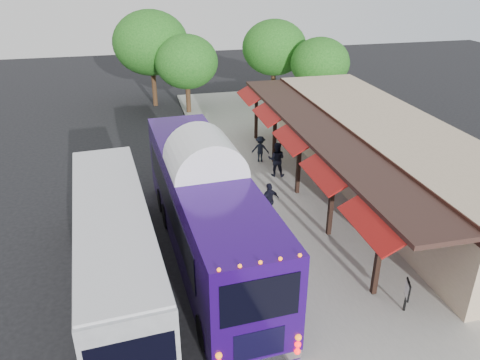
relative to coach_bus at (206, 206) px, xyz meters
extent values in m
plane|color=black|center=(1.45, -0.05, -2.22)|extent=(90.00, 90.00, 0.00)
cube|color=#9E9B93|center=(6.45, 3.95, -2.15)|extent=(10.00, 40.00, 0.15)
cube|color=gray|center=(1.50, 3.95, -2.15)|extent=(0.20, 40.00, 0.16)
cube|color=tan|center=(9.95, 3.95, -0.42)|extent=(5.00, 20.00, 3.60)
cube|color=black|center=(7.43, 3.95, 1.08)|extent=(0.06, 20.00, 0.60)
cube|color=#331E19|center=(6.35, 3.95, 1.18)|extent=(2.60, 20.00, 0.18)
cube|color=black|center=(5.23, -4.05, -0.42)|extent=(0.18, 0.18, 3.16)
cube|color=maroon|center=(4.80, -4.05, 0.93)|extent=(1.00, 3.20, 0.57)
cube|color=black|center=(5.23, -0.05, -0.42)|extent=(0.18, 0.18, 3.16)
cube|color=maroon|center=(4.80, -0.05, 0.93)|extent=(1.00, 3.20, 0.57)
cube|color=black|center=(5.23, 3.95, -0.42)|extent=(0.18, 0.18, 3.16)
cube|color=maroon|center=(4.80, 3.95, 0.93)|extent=(1.00, 3.20, 0.57)
cube|color=black|center=(5.23, 7.95, -0.42)|extent=(0.18, 0.18, 3.16)
cube|color=maroon|center=(4.80, 7.95, 0.93)|extent=(1.00, 3.20, 0.57)
cube|color=black|center=(5.23, 11.95, -0.42)|extent=(0.18, 0.18, 3.16)
cube|color=maroon|center=(4.80, 11.95, 0.93)|extent=(1.00, 3.20, 0.57)
sphere|color=#176183|center=(5.65, -2.05, 0.66)|extent=(0.26, 0.26, 0.26)
sphere|color=#176183|center=(5.65, 2.95, 0.66)|extent=(0.26, 0.26, 0.26)
sphere|color=#176183|center=(5.65, 7.95, 0.66)|extent=(0.26, 0.26, 0.26)
cube|color=#290866|center=(0.00, 0.01, -0.05)|extent=(3.52, 12.99, 3.37)
cube|color=#290866|center=(0.00, 0.01, -1.90)|extent=(3.45, 12.86, 0.37)
ellipsoid|color=white|center=(0.00, 0.01, 1.61)|extent=(3.50, 12.74, 0.60)
cube|color=black|center=(0.00, -6.42, 0.51)|extent=(2.24, 0.17, 1.39)
sphere|color=#FF0C0C|center=(1.17, -6.44, -1.49)|extent=(0.19, 0.19, 0.19)
cylinder|color=black|center=(-1.24, -4.87, -1.66)|extent=(0.39, 1.13, 1.11)
cylinder|color=black|center=(1.24, -4.87, -1.66)|extent=(0.39, 1.13, 1.11)
cylinder|color=black|center=(-1.24, 4.13, -1.66)|extent=(0.39, 1.13, 1.11)
cylinder|color=black|center=(1.24, 4.13, -1.66)|extent=(0.39, 1.13, 1.11)
cube|color=gray|center=(-3.51, -0.97, -0.54)|extent=(3.43, 11.71, 2.66)
cube|color=black|center=(-4.77, -0.97, -0.31)|extent=(0.82, 9.79, 1.00)
cube|color=black|center=(-2.24, -0.97, -0.31)|extent=(0.82, 9.79, 1.00)
cube|color=silver|center=(-3.51, -0.97, 0.83)|extent=(3.37, 11.48, 0.10)
cylinder|color=black|center=(-4.66, -5.02, -1.74)|extent=(0.36, 0.98, 0.96)
cylinder|color=black|center=(-2.35, -5.02, -1.74)|extent=(0.36, 0.98, 0.96)
cylinder|color=black|center=(-4.66, 2.49, -1.74)|extent=(0.36, 0.98, 0.96)
cylinder|color=black|center=(-2.35, 2.49, -1.74)|extent=(0.36, 0.98, 0.96)
imported|color=black|center=(2.10, 0.85, -1.27)|extent=(0.66, 0.50, 1.61)
imported|color=black|center=(4.85, 6.28, -1.12)|extent=(1.13, 1.01, 1.91)
imported|color=black|center=(3.20, 2.05, -1.22)|extent=(1.07, 0.69, 1.69)
imported|color=black|center=(4.53, 8.36, -1.30)|extent=(1.13, 0.87, 1.54)
cube|color=black|center=(5.85, -5.05, -1.48)|extent=(0.08, 0.08, 1.19)
cube|color=black|center=(5.85, -5.05, -1.21)|extent=(0.23, 0.52, 0.65)
cube|color=white|center=(5.82, -5.05, -1.21)|extent=(0.16, 0.43, 0.54)
cylinder|color=#382314|center=(1.76, 18.92, -0.88)|extent=(0.36, 0.36, 2.69)
ellipsoid|color=#165214|center=(1.76, 18.92, 1.75)|extent=(4.64, 4.64, 3.95)
cylinder|color=#382314|center=(9.05, 20.75, -0.73)|extent=(0.36, 0.36, 2.98)
ellipsoid|color=#165214|center=(9.05, 20.75, 2.18)|extent=(5.14, 5.14, 4.37)
cylinder|color=#382314|center=(11.56, 17.21, -0.94)|extent=(0.36, 0.36, 2.55)
ellipsoid|color=#165214|center=(11.56, 17.21, 1.55)|extent=(4.41, 4.41, 3.75)
cylinder|color=#382314|center=(-0.59, 21.80, -0.54)|extent=(0.36, 0.36, 3.36)
ellipsoid|color=#165214|center=(-0.59, 21.80, 2.74)|extent=(5.80, 5.80, 4.93)
camera|label=1|loc=(-2.37, -15.80, 8.72)|focal=35.00mm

